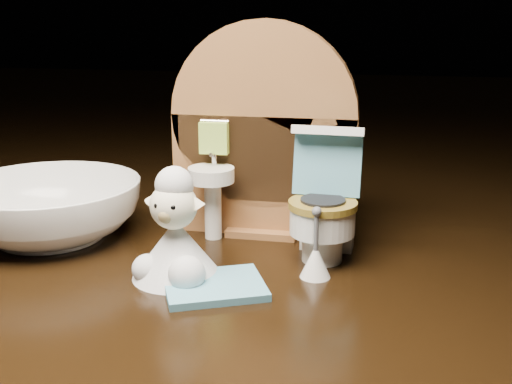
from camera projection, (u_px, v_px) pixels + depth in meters
backdrop_panel at (263, 144)px, 0.45m from camera, size 0.13×0.05×0.15m
toy_toilet at (325, 210)px, 0.41m from camera, size 0.05×0.06×0.09m
bath_mat at (214, 286)px, 0.37m from camera, size 0.07×0.07×0.00m
toilet_brush at (315, 259)px, 0.39m from camera, size 0.02×0.02×0.04m
plush_lamb at (175, 240)px, 0.38m from camera, size 0.05×0.05×0.07m
ceramic_bowl at (49, 210)px, 0.45m from camera, size 0.16×0.16×0.04m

